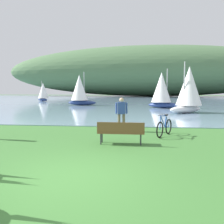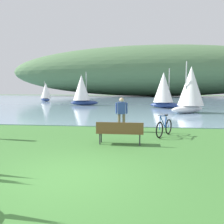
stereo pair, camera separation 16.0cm
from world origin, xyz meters
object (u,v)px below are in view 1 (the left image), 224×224
object	(u,v)px
bicycle_leaning_near_bench	(164,127)
person_at_shoreline	(121,112)
sailboat_nearest_to_shore	(43,92)
sailboat_far_off	(162,90)
sailboat_toward_hillside	(80,90)
sailboat_mid_bay	(189,89)
park_bench_near_camera	(121,131)

from	to	relation	value
bicycle_leaning_near_bench	person_at_shoreline	distance (m)	2.36
bicycle_leaning_near_bench	sailboat_nearest_to_shore	world-z (taller)	sailboat_nearest_to_shore
person_at_shoreline	sailboat_far_off	xyz separation A→B (m)	(3.76, 15.43, 1.19)
sailboat_toward_hillside	sailboat_mid_bay	bearing A→B (deg)	-37.38
bicycle_leaning_near_bench	sailboat_far_off	world-z (taller)	sailboat_far_off
park_bench_near_camera	sailboat_mid_bay	distance (m)	13.89
park_bench_near_camera	sailboat_mid_bay	bearing A→B (deg)	67.07
sailboat_far_off	sailboat_nearest_to_shore	bearing A→B (deg)	144.42
sailboat_far_off	park_bench_near_camera	bearing A→B (deg)	-101.14
bicycle_leaning_near_bench	sailboat_far_off	bearing A→B (deg)	84.00
park_bench_near_camera	sailboat_mid_bay	world-z (taller)	sailboat_mid_bay
sailboat_mid_bay	sailboat_far_off	size ratio (longest dim) A/B	1.01
person_at_shoreline	sailboat_nearest_to_shore	distance (m)	34.41
bicycle_leaning_near_bench	sailboat_nearest_to_shore	xyz separation A→B (m)	(-18.73, 31.12, 1.44)
park_bench_near_camera	person_at_shoreline	size ratio (longest dim) A/B	1.05
sailboat_nearest_to_shore	sailboat_far_off	world-z (taller)	sailboat_far_off
person_at_shoreline	sailboat_toward_hillside	xyz separation A→B (m)	(-6.94, 19.33, 1.21)
bicycle_leaning_near_bench	sailboat_nearest_to_shore	bearing A→B (deg)	121.04
person_at_shoreline	sailboat_mid_bay	world-z (taller)	sailboat_mid_bay
bicycle_leaning_near_bench	sailboat_far_off	distance (m)	16.67
bicycle_leaning_near_bench	sailboat_nearest_to_shore	size ratio (longest dim) A/B	0.42
park_bench_near_camera	sailboat_nearest_to_shore	world-z (taller)	sailboat_nearest_to_shore
park_bench_near_camera	sailboat_far_off	bearing A→B (deg)	78.86
sailboat_toward_hillside	sailboat_far_off	size ratio (longest dim) A/B	1.01
sailboat_nearest_to_shore	sailboat_mid_bay	world-z (taller)	sailboat_mid_bay
sailboat_toward_hillside	sailboat_far_off	world-z (taller)	sailboat_toward_hillside
person_at_shoreline	sailboat_far_off	size ratio (longest dim) A/B	0.38
person_at_shoreline	sailboat_nearest_to_shore	size ratio (longest dim) A/B	0.45
bicycle_leaning_near_bench	person_at_shoreline	bearing A→B (deg)	152.68
park_bench_near_camera	sailboat_far_off	xyz separation A→B (m)	(3.61, 18.33, 1.65)
bicycle_leaning_near_bench	sailboat_mid_bay	size ratio (longest dim) A/B	0.34
sailboat_nearest_to_shore	bicycle_leaning_near_bench	bearing A→B (deg)	-58.96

